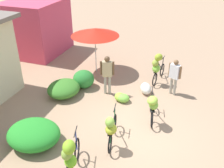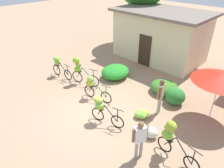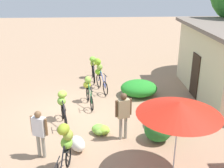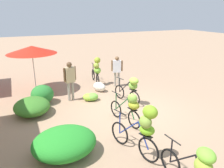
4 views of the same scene
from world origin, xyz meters
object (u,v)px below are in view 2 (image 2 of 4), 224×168
market_umbrella (221,77)px  produce_sack (149,132)px  bicycle_near_pile (80,69)px  person_vendor (140,137)px  building_low (160,35)px  bicycle_by_shop (102,108)px  bicycle_rightmost (171,136)px  person_bystander (161,93)px  bicycle_leftmost (59,65)px  bicycle_center_loaded (93,86)px  banana_pile_on_ground (142,114)px

market_umbrella → produce_sack: market_umbrella is taller
bicycle_near_pile → person_vendor: 5.79m
building_low → bicycle_by_shop: size_ratio=3.98×
building_low → bicycle_rightmost: (5.07, -7.12, -0.78)m
bicycle_near_pile → produce_sack: bicycle_near_pile is taller
produce_sack → person_bystander: size_ratio=0.41×
bicycle_by_shop → produce_sack: size_ratio=2.19×
produce_sack → person_vendor: person_vendor is taller
bicycle_leftmost → bicycle_center_loaded: (3.20, -0.19, -0.05)m
bicycle_near_pile → bicycle_by_shop: bearing=-24.1°
building_low → bicycle_rightmost: building_low is taller
bicycle_center_loaded → bicycle_rightmost: bearing=-6.5°
building_low → banana_pile_on_ground: (3.15, -6.12, -1.49)m
bicycle_by_shop → market_umbrella: bearing=47.2°
bicycle_center_loaded → market_umbrella: bearing=27.7°
building_low → bicycle_near_pile: size_ratio=3.62×
market_umbrella → person_bystander: bearing=-144.9°
bicycle_leftmost → bicycle_rightmost: bearing=-5.2°
bicycle_leftmost → bicycle_by_shop: 4.92m
building_low → bicycle_rightmost: size_ratio=3.63×
bicycle_leftmost → produce_sack: 6.77m
banana_pile_on_ground → bicycle_near_pile: bearing=179.5°
market_umbrella → person_bystander: size_ratio=1.33×
bicycle_by_shop → person_vendor: bearing=-10.6°
building_low → market_umbrella: building_low is taller
produce_sack → person_bystander: bearing=110.5°
market_umbrella → produce_sack: size_ratio=3.22×
bicycle_rightmost → produce_sack: 1.20m
bicycle_center_loaded → person_vendor: bearing=-19.4°
person_vendor → bicycle_rightmost: bearing=50.5°
bicycle_leftmost → banana_pile_on_ground: 5.84m
banana_pile_on_ground → person_vendor: 2.35m
building_low → person_vendor: (4.38, -7.95, -0.69)m
bicycle_leftmost → person_bystander: person_bystander is taller
bicycle_by_shop → person_bystander: (1.38, 2.18, 0.31)m
building_low → banana_pile_on_ground: building_low is taller
bicycle_rightmost → produce_sack: bicycle_rightmost is taller
market_umbrella → person_vendor: market_umbrella is taller
banana_pile_on_ground → person_vendor: person_vendor is taller
bicycle_center_loaded → banana_pile_on_ground: bicycle_center_loaded is taller
bicycle_rightmost → person_bystander: (-1.56, 1.76, 0.18)m
person_vendor → person_bystander: person_bystander is taller
building_low → bicycle_center_loaded: bearing=-85.3°
market_umbrella → bicycle_near_pile: (-6.41, -1.99, -1.13)m
bicycle_by_shop → person_vendor: size_ratio=0.98×
bicycle_leftmost → bicycle_rightmost: size_ratio=0.98×
market_umbrella → bicycle_near_pile: size_ratio=1.34×
bicycle_center_loaded → produce_sack: size_ratio=2.30×
bicycle_near_pile → bicycle_leftmost: bearing=-168.0°
bicycle_center_loaded → building_low: bearing=94.7°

